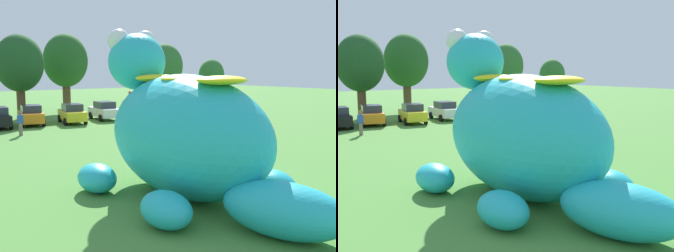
% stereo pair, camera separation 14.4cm
% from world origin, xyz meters
% --- Properties ---
extents(ground_plane, '(160.00, 160.00, 0.00)m').
position_xyz_m(ground_plane, '(0.00, 0.00, 0.00)').
color(ground_plane, '#4C8438').
extents(giant_inflatable_creature, '(6.49, 12.48, 6.39)m').
position_xyz_m(giant_inflatable_creature, '(-0.87, 0.38, 2.34)').
color(giant_inflatable_creature, '#23B2C6').
rests_on(giant_inflatable_creature, ground).
extents(car_orange, '(2.53, 4.36, 1.72)m').
position_xyz_m(car_orange, '(0.79, 23.15, 0.86)').
color(car_orange, orange).
rests_on(car_orange, ground).
extents(car_yellow, '(2.49, 4.34, 1.72)m').
position_xyz_m(car_yellow, '(4.08, 22.23, 0.86)').
color(car_yellow, yellow).
rests_on(car_yellow, ground).
extents(car_white, '(2.21, 4.23, 1.72)m').
position_xyz_m(car_white, '(7.57, 22.91, 0.86)').
color(car_white, white).
rests_on(car_white, ground).
extents(box_truck, '(2.74, 6.53, 2.95)m').
position_xyz_m(box_truck, '(13.34, 23.32, 1.60)').
color(box_truck, '#B2231E').
rests_on(box_truck, ground).
extents(tree_centre_left, '(4.49, 4.49, 7.97)m').
position_xyz_m(tree_centre_left, '(1.51, 28.15, 5.21)').
color(tree_centre_left, brown).
rests_on(tree_centre_left, ground).
extents(tree_centre, '(4.81, 4.81, 8.54)m').
position_xyz_m(tree_centre, '(7.48, 31.53, 5.58)').
color(tree_centre, brown).
rests_on(tree_centre, ground).
extents(tree_centre_right, '(4.37, 4.37, 7.76)m').
position_xyz_m(tree_centre_right, '(19.07, 28.98, 5.07)').
color(tree_centre_right, brown).
rests_on(tree_centre_right, ground).
extents(tree_mid_right, '(3.40, 3.40, 6.04)m').
position_xyz_m(tree_mid_right, '(26.83, 29.09, 3.95)').
color(tree_mid_right, brown).
rests_on(tree_mid_right, ground).
extents(spectator_by_cars, '(0.38, 0.26, 1.71)m').
position_xyz_m(spectator_by_cars, '(10.86, 13.51, 0.85)').
color(spectator_by_cars, '#2D334C').
rests_on(spectator_by_cars, ground).
extents(spectator_wandering, '(0.38, 0.26, 1.71)m').
position_xyz_m(spectator_wandering, '(-1.59, 18.14, 0.85)').
color(spectator_wandering, '#726656').
rests_on(spectator_wandering, ground).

